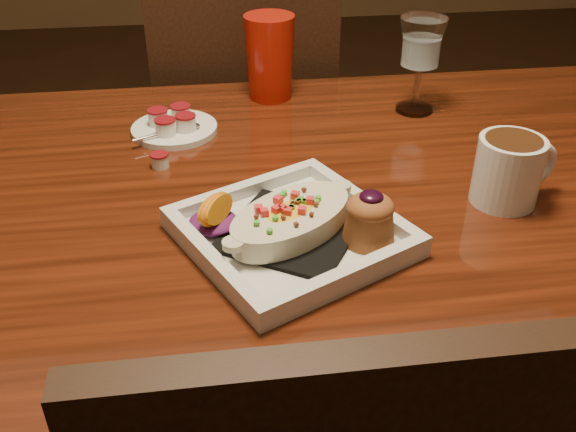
{
  "coord_description": "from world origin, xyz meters",
  "views": [
    {
      "loc": [
        -0.09,
        -0.81,
        1.24
      ],
      "look_at": [
        0.01,
        -0.09,
        0.77
      ],
      "focal_mm": 40.0,
      "sensor_mm": 36.0,
      "label": 1
    }
  ],
  "objects": [
    {
      "name": "table",
      "position": [
        0.0,
        0.0,
        0.65
      ],
      "size": [
        1.5,
        0.9,
        0.75
      ],
      "color": "#62200E",
      "rests_on": "floor"
    },
    {
      "name": "chair_far",
      "position": [
        -0.0,
        0.63,
        0.51
      ],
      "size": [
        0.42,
        0.42,
        0.93
      ],
      "rotation": [
        0.0,
        0.0,
        3.14
      ],
      "color": "black",
      "rests_on": "floor"
    },
    {
      "name": "plate",
      "position": [
        0.02,
        -0.13,
        0.78
      ],
      "size": [
        0.34,
        0.34,
        0.08
      ],
      "rotation": [
        0.0,
        0.0,
        0.46
      ],
      "color": "silver",
      "rests_on": "table"
    },
    {
      "name": "coffee_mug",
      "position": [
        0.33,
        -0.06,
        0.8
      ],
      "size": [
        0.13,
        0.09,
        0.1
      ],
      "rotation": [
        0.0,
        0.0,
        0.26
      ],
      "color": "silver",
      "rests_on": "table"
    },
    {
      "name": "goblet",
      "position": [
        0.3,
        0.27,
        0.87
      ],
      "size": [
        0.08,
        0.08,
        0.17
      ],
      "color": "silver",
      "rests_on": "table"
    },
    {
      "name": "saucer",
      "position": [
        -0.15,
        0.23,
        0.76
      ],
      "size": [
        0.15,
        0.15,
        0.1
      ],
      "color": "silver",
      "rests_on": "table"
    },
    {
      "name": "creamer_loose",
      "position": [
        -0.17,
        0.11,
        0.76
      ],
      "size": [
        0.03,
        0.03,
        0.02
      ],
      "color": "white",
      "rests_on": "table"
    },
    {
      "name": "red_tumbler",
      "position": [
        0.04,
        0.37,
        0.83
      ],
      "size": [
        0.09,
        0.09,
        0.16
      ],
      "primitive_type": "cone",
      "color": "#AD180C",
      "rests_on": "table"
    }
  ]
}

